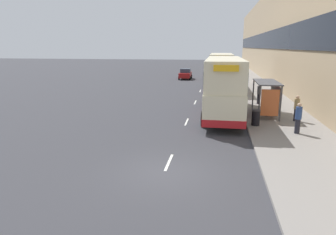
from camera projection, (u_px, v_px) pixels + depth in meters
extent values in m
plane|color=#38383D|center=(165.00, 172.00, 12.51)|extent=(220.00, 220.00, 0.00)
cube|color=gray|center=(246.00, 79.00, 48.38)|extent=(5.00, 93.00, 0.14)
cube|color=tan|center=(275.00, 36.00, 46.19)|extent=(3.00, 93.00, 13.45)
cube|color=black|center=(265.00, 40.00, 46.59)|extent=(0.12, 89.28, 2.42)
cube|color=silver|center=(169.00, 162.00, 13.58)|extent=(0.12, 2.00, 0.01)
cube|color=silver|center=(187.00, 122.00, 20.87)|extent=(0.12, 2.00, 0.01)
cube|color=silver|center=(195.00, 102.00, 28.16)|extent=(0.12, 2.00, 0.01)
cube|color=silver|center=(200.00, 91.00, 35.45)|extent=(0.12, 2.00, 0.01)
cube|color=silver|center=(204.00, 83.00, 42.74)|extent=(0.12, 2.00, 0.01)
cube|color=silver|center=(206.00, 78.00, 50.04)|extent=(0.12, 2.00, 0.01)
cube|color=silver|center=(208.00, 74.00, 57.33)|extent=(0.12, 2.00, 0.01)
cube|color=silver|center=(209.00, 71.00, 64.62)|extent=(0.12, 2.00, 0.01)
cube|color=#4C4C51|center=(267.00, 82.00, 21.98)|extent=(1.60, 4.20, 0.08)
cylinder|color=#4C4C51|center=(259.00, 103.00, 20.46)|extent=(0.10, 0.10, 2.40)
cylinder|color=#4C4C51|center=(253.00, 94.00, 24.30)|extent=(0.10, 0.10, 2.40)
cylinder|color=#4C4C51|center=(281.00, 104.00, 20.23)|extent=(0.10, 0.10, 2.40)
cylinder|color=#4C4C51|center=(271.00, 95.00, 24.07)|extent=(0.10, 0.10, 2.40)
cube|color=#99A8B2|center=(275.00, 97.00, 22.13)|extent=(0.04, 3.68, 1.92)
cube|color=#D86633|center=(270.00, 103.00, 20.39)|extent=(1.19, 0.10, 1.82)
cube|color=maroon|center=(268.00, 109.00, 22.40)|extent=(0.36, 2.80, 0.08)
cube|color=beige|center=(223.00, 97.00, 22.52)|extent=(2.55, 11.10, 1.85)
cube|color=beige|center=(224.00, 72.00, 22.08)|extent=(2.50, 10.77, 1.95)
cube|color=#B2191E|center=(223.00, 106.00, 22.68)|extent=(2.58, 11.16, 0.45)
cube|color=#2D3847|center=(223.00, 92.00, 22.43)|extent=(2.58, 10.44, 0.81)
cube|color=#2D3847|center=(224.00, 73.00, 22.10)|extent=(2.55, 10.44, 0.94)
cube|color=yellow|center=(226.00, 68.00, 16.62)|extent=(1.40, 0.08, 0.36)
cylinder|color=black|center=(208.00, 100.00, 26.56)|extent=(0.30, 1.00, 1.00)
cylinder|color=black|center=(237.00, 101.00, 26.15)|extent=(0.30, 1.00, 1.00)
cylinder|color=black|center=(203.00, 119.00, 19.63)|extent=(0.30, 1.00, 1.00)
cylinder|color=black|center=(243.00, 120.00, 19.22)|extent=(0.30, 1.00, 1.00)
cube|color=beige|center=(221.00, 79.00, 35.52)|extent=(2.55, 10.09, 1.85)
cube|color=beige|center=(221.00, 62.00, 35.08)|extent=(2.50, 9.79, 1.95)
cube|color=#B2191E|center=(220.00, 84.00, 35.68)|extent=(2.58, 10.14, 0.45)
cube|color=#2D3847|center=(221.00, 75.00, 35.44)|extent=(2.58, 9.49, 0.81)
cube|color=#2D3847|center=(221.00, 63.00, 35.11)|extent=(2.55, 9.49, 0.94)
cube|color=yellow|center=(222.00, 59.00, 30.12)|extent=(1.40, 0.08, 0.36)
cylinder|color=black|center=(210.00, 83.00, 39.23)|extent=(0.30, 1.00, 1.00)
cylinder|color=black|center=(230.00, 83.00, 38.82)|extent=(0.30, 1.00, 1.00)
cylinder|color=black|center=(209.00, 90.00, 32.94)|extent=(0.30, 1.00, 1.00)
cylinder|color=black|center=(232.00, 90.00, 32.53)|extent=(0.30, 1.00, 1.00)
cube|color=maroon|center=(185.00, 75.00, 48.15)|extent=(1.75, 3.83, 0.75)
cube|color=#2D3847|center=(186.00, 71.00, 48.18)|extent=(1.54, 1.84, 0.62)
cylinder|color=black|center=(190.00, 78.00, 46.96)|extent=(0.20, 0.60, 0.60)
cylinder|color=black|center=(179.00, 78.00, 47.24)|extent=(0.20, 0.60, 0.60)
cylinder|color=black|center=(191.00, 77.00, 49.24)|extent=(0.20, 0.60, 0.60)
cylinder|color=black|center=(181.00, 76.00, 49.52)|extent=(0.20, 0.60, 0.60)
cylinder|color=#23232D|center=(296.00, 115.00, 20.50)|extent=(0.29, 0.29, 0.84)
cylinder|color=#997F51|center=(297.00, 104.00, 20.33)|extent=(0.35, 0.35, 0.70)
sphere|color=tan|center=(298.00, 97.00, 20.22)|extent=(0.23, 0.23, 0.23)
cylinder|color=#23232D|center=(297.00, 126.00, 17.54)|extent=(0.30, 0.30, 0.87)
cylinder|color=navy|center=(299.00, 113.00, 17.35)|extent=(0.36, 0.36, 0.72)
sphere|color=tan|center=(300.00, 105.00, 17.24)|extent=(0.23, 0.23, 0.23)
cylinder|color=#23232D|center=(259.00, 99.00, 26.62)|extent=(0.30, 0.30, 0.87)
cylinder|color=#4C4C51|center=(259.00, 90.00, 26.44)|extent=(0.36, 0.36, 0.72)
sphere|color=tan|center=(260.00, 85.00, 26.33)|extent=(0.24, 0.24, 0.24)
cylinder|color=black|center=(256.00, 118.00, 19.32)|extent=(0.52, 0.52, 0.95)
cylinder|color=#2D2D33|center=(256.00, 110.00, 19.20)|extent=(0.55, 0.55, 0.10)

